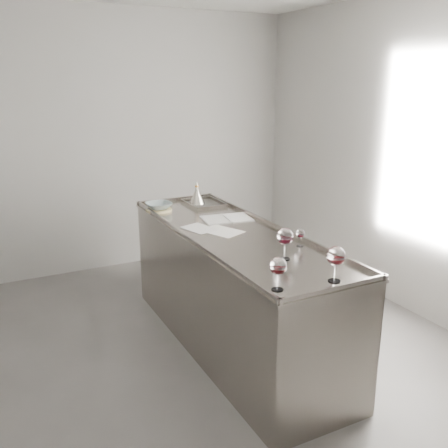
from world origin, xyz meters
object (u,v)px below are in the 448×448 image
ceramic_bowl (159,206)px  wine_funnel (197,197)px  wine_glass_middle (285,237)px  wine_glass_right (336,257)px  counter (233,290)px  notebook (227,219)px  wine_glass_small (300,234)px  wine_glass_left (278,267)px

ceramic_bowl → wine_funnel: size_ratio=1.03×
wine_glass_middle → wine_glass_right: 0.45m
counter → wine_glass_middle: wine_glass_middle is taller
wine_glass_right → ceramic_bowl: size_ratio=0.95×
notebook → wine_funnel: size_ratio=1.98×
wine_glass_middle → notebook: wine_glass_middle is taller
wine_glass_middle → notebook: bearing=84.3°
wine_glass_small → notebook: bearing=99.3°
wine_glass_right → wine_funnel: wine_funnel is taller
wine_glass_middle → wine_funnel: 1.63m
wine_glass_small → ceramic_bowl: bearing=111.9°
wine_glass_right → wine_glass_small: bearing=72.7°
wine_glass_small → ceramic_bowl: 1.47m
wine_glass_left → ceramic_bowl: wine_glass_left is taller
counter → wine_glass_left: 1.23m
wine_glass_middle → ceramic_bowl: 1.57m
notebook → wine_glass_small: bearing=-72.1°
wine_glass_small → wine_glass_right: bearing=-107.3°
counter → wine_glass_small: (0.27, -0.47, 0.56)m
counter → wine_glass_right: wine_glass_right is taller
counter → wine_glass_left: bearing=-104.9°
wine_glass_middle → wine_glass_small: bearing=34.7°
notebook → wine_glass_middle: bearing=-87.1°
wine_glass_small → ceramic_bowl: wine_glass_small is taller
ceramic_bowl → wine_glass_right: bearing=-79.7°
counter → wine_glass_small: 0.78m
wine_funnel → wine_glass_left: bearing=-101.5°
wine_glass_right → wine_glass_small: 0.64m
counter → wine_funnel: (0.13, 0.98, 0.53)m
wine_glass_left → notebook: bearing=73.8°
wine_glass_left → ceramic_bowl: (0.00, 1.93, -0.09)m
counter → wine_glass_small: bearing=-59.7°
notebook → ceramic_bowl: ceramic_bowl is taller
counter → wine_glass_right: (0.08, -1.08, 0.62)m
wine_glass_left → wine_glass_middle: 0.50m
counter → notebook: counter is taller
wine_glass_right → notebook: bearing=88.0°
counter → wine_glass_middle: size_ratio=11.50×
counter → wine_glass_middle: 0.89m
counter → wine_glass_left: size_ratio=12.61×
wine_glass_right → wine_glass_middle: bearing=96.4°
wine_glass_right → wine_funnel: size_ratio=0.98×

